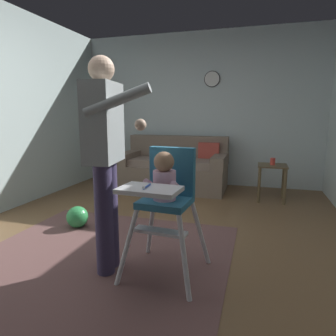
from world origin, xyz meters
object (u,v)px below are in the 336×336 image
high_chair (166,189)px  couch (175,169)px  toy_ball (77,217)px  side_table (272,175)px  wall_clock (212,79)px  sippy_cup (273,161)px  adult_standing (105,154)px

high_chair → couch: bearing=-162.1°
high_chair → toy_ball: high_chair is taller
toy_ball → side_table: bearing=39.6°
toy_ball → wall_clock: bearing=66.9°
toy_ball → sippy_cup: bearing=39.6°
side_table → couch: bearing=168.7°
wall_clock → couch: bearing=-137.4°
couch → high_chair: high_chair is taller
couch → toy_ball: size_ratio=7.33×
sippy_cup → wall_clock: (-1.01, 0.78, 1.24)m
sippy_cup → wall_clock: 1.78m
couch → toy_ball: (-0.55, -2.03, -0.21)m
couch → adult_standing: bearing=4.4°
toy_ball → sippy_cup: size_ratio=2.36×
adult_standing → high_chair: bearing=0.4°
toy_ball → side_table: (2.08, 1.72, 0.26)m
adult_standing → toy_ball: size_ratio=7.00×
couch → high_chair: (0.67, -2.68, 0.35)m
high_chair → adult_standing: adult_standing is taller
toy_ball → sippy_cup: (2.08, 1.72, 0.45)m
couch → side_table: 1.56m
adult_standing → sippy_cup: adult_standing is taller
high_chair → sippy_cup: high_chair is taller
high_chair → wall_clock: wall_clock is taller
side_table → sippy_cup: bearing=180.0°
toy_ball → wall_clock: size_ratio=0.88×
adult_standing → toy_ball: (-0.76, 0.72, -0.82)m
high_chair → wall_clock: size_ratio=3.67×
side_table → sippy_cup: (-0.00, 0.00, 0.19)m
side_table → wall_clock: wall_clock is taller
adult_standing → wall_clock: wall_clock is taller
toy_ball → side_table: side_table is taller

